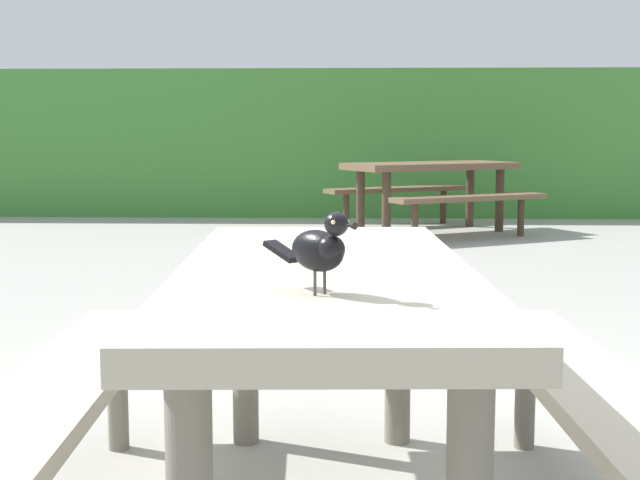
# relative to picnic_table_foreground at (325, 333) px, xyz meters

# --- Properties ---
(hedge_wall) EXTENTS (28.00, 2.32, 1.82)m
(hedge_wall) POSITION_rel_picnic_table_foreground_xyz_m (0.22, 9.76, 0.36)
(hedge_wall) COLOR #428438
(hedge_wall) RESTS_ON ground
(picnic_table_foreground) EXTENTS (1.76, 1.83, 0.74)m
(picnic_table_foreground) POSITION_rel_picnic_table_foreground_xyz_m (0.00, 0.00, 0.00)
(picnic_table_foreground) COLOR #B2A893
(picnic_table_foreground) RESTS_ON ground
(bird_grackle) EXTENTS (0.22, 0.22, 0.18)m
(bird_grackle) POSITION_rel_picnic_table_foreground_xyz_m (0.01, -0.43, 0.29)
(bird_grackle) COLOR black
(bird_grackle) RESTS_ON picnic_table_foreground
(picnic_table_mid_left) EXTENTS (2.30, 2.29, 0.74)m
(picnic_table_mid_left) POSITION_rel_picnic_table_foreground_xyz_m (0.90, 7.13, 0.00)
(picnic_table_mid_left) COLOR brown
(picnic_table_mid_left) RESTS_ON ground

